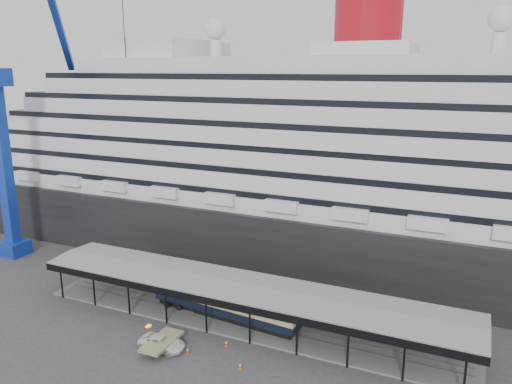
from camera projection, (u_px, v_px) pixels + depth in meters
ground at (224, 342)px, 58.52m from camera, size 200.00×200.00×0.00m
cruise_ship at (314, 148)px, 82.33m from camera, size 130.00×30.00×43.90m
platform_canopy at (243, 305)px, 62.36m from camera, size 56.00×9.18×5.30m
crane_blue at (8, 139)px, 81.19m from camera, size 22.63×19.19×47.60m
port_truck at (162, 343)px, 56.85m from camera, size 5.49×2.59×1.52m
pullman_carriage at (224, 301)px, 63.38m from camera, size 20.67×4.41×20.14m
traffic_cone_left at (188, 351)px, 55.98m from camera, size 0.48×0.48×0.75m
traffic_cone_mid at (240, 366)px, 53.10m from camera, size 0.45×0.45×0.75m
traffic_cone_right at (226, 343)px, 57.44m from camera, size 0.46×0.46×0.79m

